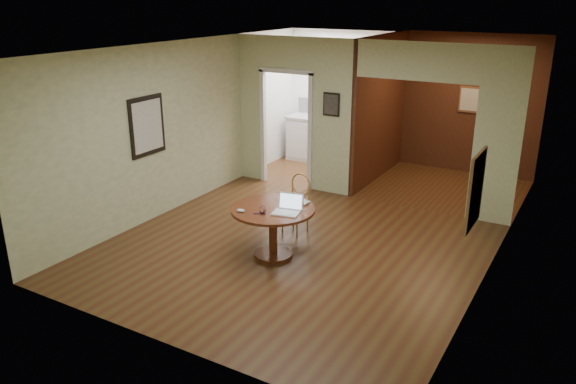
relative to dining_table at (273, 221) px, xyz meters
The scene contains 11 objects.
floor 0.58m from the dining_table, 60.05° to the left, with size 5.00×5.00×0.00m, color #4C2615.
room_shell 3.42m from the dining_table, 95.92° to the left, with size 5.20×7.50×5.00m.
dining_table is the anchor object (origin of this frame).
chair 0.93m from the dining_table, 98.62° to the left, with size 0.42×0.42×0.89m.
open_laptop 0.35m from the dining_table, ahead, with size 0.38×0.35×0.24m.
closed_laptop 0.42m from the dining_table, 66.01° to the left, with size 0.37×0.24×0.03m, color silver.
mouse 0.49m from the dining_table, 130.53° to the right, with size 0.11×0.06×0.05m, color silver.
wine_glass 0.33m from the dining_table, 93.26° to the right, with size 0.09×0.09×0.10m, color white, non-canonical shape.
pen 0.32m from the dining_table, 100.06° to the right, with size 0.01×0.01×0.16m, color navy.
kitchen_cabinet 4.58m from the dining_table, 105.50° to the left, with size 2.06×0.60×0.94m.
grocery_bag 4.51m from the dining_table, 99.31° to the left, with size 0.26×0.22×0.26m, color beige.
Camera 1 is at (3.52, -6.11, 3.40)m, focal length 35.00 mm.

